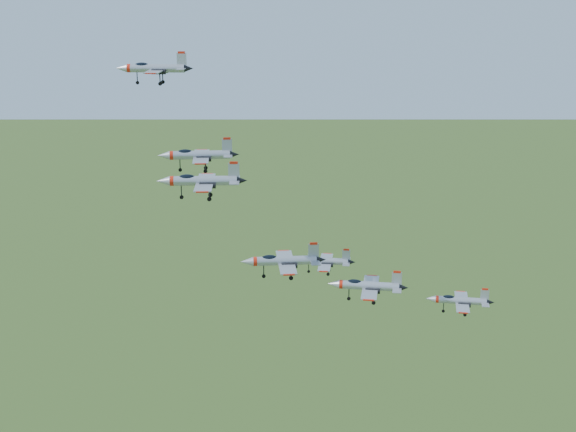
# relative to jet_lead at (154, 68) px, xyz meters

# --- Properties ---
(jet_lead) EXTENTS (13.42, 11.15, 3.59)m
(jet_lead) POSITION_rel_jet_lead_xyz_m (0.00, 0.00, 0.00)
(jet_lead) COLOR #9FA2AB
(jet_left_high) EXTENTS (12.95, 10.93, 3.49)m
(jet_left_high) POSITION_rel_jet_lead_xyz_m (10.27, -11.43, -12.39)
(jet_left_high) COLOR #9FA2AB
(jet_right_high) EXTENTS (12.78, 10.72, 3.42)m
(jet_right_high) POSITION_rel_jet_lead_xyz_m (14.82, -27.13, -12.66)
(jet_right_high) COLOR #9FA2AB
(jet_left_low) EXTENTS (10.82, 8.90, 2.90)m
(jet_left_low) POSITION_rel_jet_lead_xyz_m (30.09, -6.77, -30.92)
(jet_left_low) COLOR #9FA2AB
(jet_right_low) EXTENTS (12.36, 10.43, 3.33)m
(jet_right_low) POSITION_rel_jet_lead_xyz_m (26.14, -25.58, -24.50)
(jet_right_low) COLOR #9FA2AB
(jet_trail) EXTENTS (13.22, 10.84, 3.55)m
(jet_trail) POSITION_rel_jet_lead_xyz_m (37.75, -10.55, -33.48)
(jet_trail) COLOR #9FA2AB
(jet_extra) EXTENTS (11.64, 9.56, 3.12)m
(jet_extra) POSITION_rel_jet_lead_xyz_m (53.25, -2.75, -38.31)
(jet_extra) COLOR #9FA2AB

